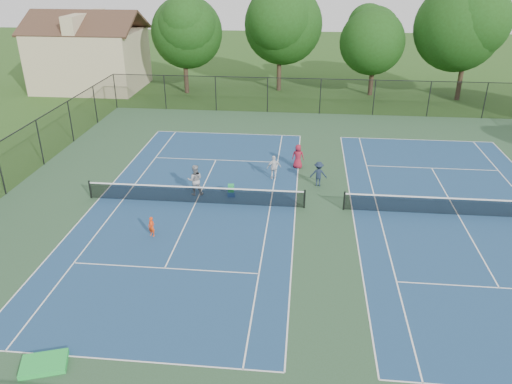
# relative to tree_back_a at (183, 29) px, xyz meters

# --- Properties ---
(ground) EXTENTS (140.00, 140.00, 0.00)m
(ground) POSITION_rel_tree_back_a_xyz_m (13.00, -24.00, -6.04)
(ground) COLOR #234716
(ground) RESTS_ON ground
(court_pad) EXTENTS (36.00, 36.00, 0.01)m
(court_pad) POSITION_rel_tree_back_a_xyz_m (13.00, -24.00, -6.03)
(court_pad) COLOR #2B4A29
(court_pad) RESTS_ON ground
(tennis_court_left) EXTENTS (12.00, 23.83, 1.07)m
(tennis_court_left) POSITION_rel_tree_back_a_xyz_m (6.00, -24.00, -5.94)
(tennis_court_left) COLOR navy
(tennis_court_left) RESTS_ON ground
(tennis_court_right) EXTENTS (12.00, 23.83, 1.07)m
(tennis_court_right) POSITION_rel_tree_back_a_xyz_m (20.00, -24.00, -5.94)
(tennis_court_right) COLOR navy
(tennis_court_right) RESTS_ON ground
(perimeter_fence) EXTENTS (36.08, 36.08, 3.02)m
(perimeter_fence) POSITION_rel_tree_back_a_xyz_m (13.00, -24.00, -4.44)
(perimeter_fence) COLOR black
(perimeter_fence) RESTS_ON ground
(tree_back_a) EXTENTS (6.80, 6.80, 9.15)m
(tree_back_a) POSITION_rel_tree_back_a_xyz_m (0.00, 0.00, 0.00)
(tree_back_a) COLOR #2D2116
(tree_back_a) RESTS_ON ground
(tree_back_b) EXTENTS (7.60, 7.60, 10.03)m
(tree_back_b) POSITION_rel_tree_back_a_xyz_m (9.00, 2.00, 0.56)
(tree_back_b) COLOR #2D2116
(tree_back_b) RESTS_ON ground
(tree_back_c) EXTENTS (6.00, 6.00, 8.40)m
(tree_back_c) POSITION_rel_tree_back_a_xyz_m (18.00, 1.00, -0.56)
(tree_back_c) COLOR #2D2116
(tree_back_c) RESTS_ON ground
(tree_back_d) EXTENTS (7.80, 7.80, 10.37)m
(tree_back_d) POSITION_rel_tree_back_a_xyz_m (26.00, 0.00, 0.79)
(tree_back_d) COLOR #2D2116
(tree_back_d) RESTS_ON ground
(clapboard_house) EXTENTS (10.80, 8.10, 7.65)m
(clapboard_house) POSITION_rel_tree_back_a_xyz_m (-10.00, 1.00, -2.95)
(clapboard_house) COLOR tan
(clapboard_house) RESTS_ON ground
(child_player) EXTENTS (0.44, 0.37, 1.01)m
(child_player) POSITION_rel_tree_back_a_xyz_m (4.66, -27.73, -5.53)
(child_player) COLOR #EE3E0F
(child_player) RESTS_ON ground
(instructor) EXTENTS (0.99, 0.84, 1.79)m
(instructor) POSITION_rel_tree_back_a_xyz_m (5.78, -22.92, -5.14)
(instructor) COLOR #9A9B9D
(instructor) RESTS_ON ground
(bystander_a) EXTENTS (0.94, 0.63, 1.49)m
(bystander_a) POSITION_rel_tree_back_a_xyz_m (10.05, -20.26, -5.29)
(bystander_a) COLOR silver
(bystander_a) RESTS_ON ground
(bystander_b) EXTENTS (1.00, 0.61, 1.50)m
(bystander_b) POSITION_rel_tree_back_a_xyz_m (12.72, -21.01, -5.29)
(bystander_b) COLOR #192538
(bystander_b) RESTS_ON ground
(bystander_c) EXTENTS (0.80, 0.55, 1.57)m
(bystander_c) POSITION_rel_tree_back_a_xyz_m (11.45, -18.39, -5.25)
(bystander_c) COLOR maroon
(bystander_c) RESTS_ON ground
(ball_crate) EXTENTS (0.44, 0.36, 0.29)m
(ball_crate) POSITION_rel_tree_back_a_xyz_m (7.82, -22.96, -5.89)
(ball_crate) COLOR navy
(ball_crate) RESTS_ON ground
(ball_hopper) EXTENTS (0.38, 0.33, 0.43)m
(ball_hopper) POSITION_rel_tree_back_a_xyz_m (7.82, -22.96, -5.53)
(ball_hopper) COLOR green
(ball_hopper) RESTS_ON ball_crate
(green_tarp) EXTENTS (1.71, 1.44, 0.18)m
(green_tarp) POSITION_rel_tree_back_a_xyz_m (3.56, -36.40, -5.94)
(green_tarp) COLOR green
(green_tarp) RESTS_ON ground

